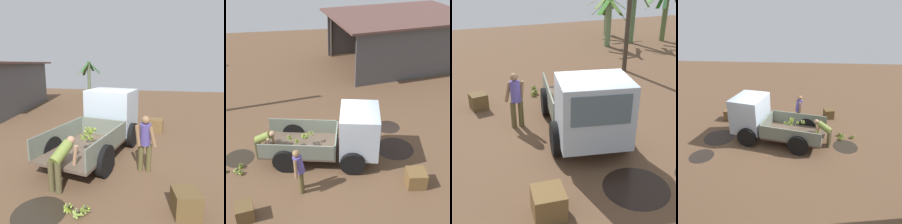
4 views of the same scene
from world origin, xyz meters
The scene contains 13 objects.
ground centered at (0.00, 0.00, 0.00)m, with size 36.00×36.00×0.00m, color brown.
mud_patch_0 centered at (2.76, 1.74, 0.00)m, with size 1.05×1.05×0.01m, color black.
mud_patch_1 centered at (-3.56, 0.49, 0.00)m, with size 1.15×1.15×0.01m, color #2B231A.
mud_patch_2 centered at (2.57, 0.16, 0.00)m, with size 1.51×1.51×0.01m, color black.
cargo_truck centered at (0.56, -0.09, 1.08)m, with size 4.57×2.71×2.09m.
person_foreground_visitor centered at (-1.30, -1.59, 0.93)m, with size 0.39×0.62×1.68m.
person_worker_loading centered at (-2.56, 0.40, 0.76)m, with size 0.85×0.67×1.25m.
banana_bunch_on_ground_0 centered at (-4.01, -0.28, 0.09)m, with size 0.20×0.20×0.17m.
banana_bunch_on_ground_1 centered at (-3.54, -0.36, 0.10)m, with size 0.25×0.26×0.19m.
banana_bunch_on_ground_2 centered at (-3.42, -0.10, 0.10)m, with size 0.22×0.22×0.19m.
banana_bunch_on_ground_3 centered at (-3.40, -0.48, 0.10)m, with size 0.22×0.21×0.18m.
wooden_crate_0 centered at (-3.02, -2.52, 0.27)m, with size 0.54×0.54×0.53m, color brown.
wooden_crate_1 centered at (2.62, -1.93, 0.29)m, with size 0.64×0.64×0.58m, color brown.
Camera 4 is at (-1.69, 9.21, 5.66)m, focal length 35.00 mm.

